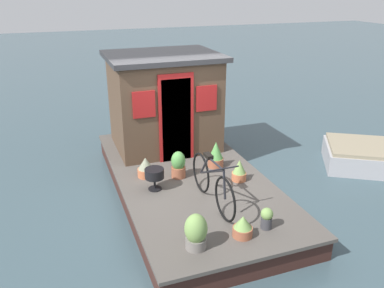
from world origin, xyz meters
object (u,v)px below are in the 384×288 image
(potted_plant_ivy, at_px, (243,227))
(potted_plant_basil, at_px, (178,165))
(potted_plant_rosemary, at_px, (267,218))
(charcoal_grill, at_px, (154,174))
(potted_plant_lavender, at_px, (239,171))
(potted_plant_sage, at_px, (216,155))
(potted_plant_geranium, at_px, (196,232))
(bicycle, at_px, (212,183))
(houseboat_cabin, at_px, (164,101))
(potted_plant_mint, at_px, (146,168))

(potted_plant_ivy, bearing_deg, potted_plant_basil, 7.62)
(potted_plant_rosemary, bearing_deg, charcoal_grill, 35.86)
(potted_plant_lavender, xyz_separation_m, potted_plant_basil, (0.51, 1.01, 0.05))
(potted_plant_sage, bearing_deg, potted_plant_rosemary, 176.59)
(potted_plant_lavender, xyz_separation_m, potted_plant_sage, (0.69, 0.18, 0.06))
(potted_plant_ivy, distance_m, potted_plant_geranium, 0.73)
(potted_plant_rosemary, relative_size, charcoal_grill, 0.85)
(potted_plant_sage, bearing_deg, bicycle, 154.41)
(potted_plant_basil, xyz_separation_m, charcoal_grill, (-0.32, 0.54, 0.04))
(potted_plant_rosemary, bearing_deg, potted_plant_ivy, 98.10)
(houseboat_cabin, distance_m, potted_plant_sage, 1.75)
(bicycle, xyz_separation_m, potted_plant_rosemary, (-0.92, -0.49, -0.21))
(potted_plant_sage, distance_m, charcoal_grill, 1.47)
(potted_plant_mint, bearing_deg, potted_plant_geranium, -176.94)
(potted_plant_sage, distance_m, potted_plant_geranium, 2.64)
(potted_plant_basil, bearing_deg, potted_plant_rosemary, -160.99)
(potted_plant_rosemary, distance_m, charcoal_grill, 2.13)
(bicycle, distance_m, charcoal_grill, 1.11)
(potted_plant_ivy, relative_size, potted_plant_geranium, 0.63)
(bicycle, xyz_separation_m, potted_plant_ivy, (-0.98, -0.07, -0.23))
(potted_plant_rosemary, bearing_deg, houseboat_cabin, 7.63)
(potted_plant_mint, distance_m, charcoal_grill, 0.56)
(bicycle, bearing_deg, potted_plant_mint, 29.96)
(charcoal_grill, bearing_deg, bicycle, -136.97)
(charcoal_grill, bearing_deg, potted_plant_basil, -59.71)
(potted_plant_ivy, relative_size, charcoal_grill, 0.83)
(potted_plant_basil, bearing_deg, potted_plant_sage, -77.85)
(houseboat_cabin, relative_size, bicycle, 1.39)
(potted_plant_ivy, bearing_deg, potted_plant_mint, 20.06)
(potted_plant_rosemary, relative_size, potted_plant_geranium, 0.64)
(potted_plant_sage, bearing_deg, potted_plant_lavender, -165.68)
(houseboat_cabin, bearing_deg, potted_plant_geranium, 170.02)
(potted_plant_rosemary, bearing_deg, potted_plant_geranium, 94.21)
(potted_plant_lavender, bearing_deg, potted_plant_mint, 65.05)
(potted_plant_mint, height_order, potted_plant_geranium, potted_plant_geranium)
(potted_plant_mint, bearing_deg, potted_plant_sage, -92.01)
(houseboat_cabin, xyz_separation_m, potted_plant_basil, (-1.61, 0.21, -0.78))
(potted_plant_rosemary, bearing_deg, bicycle, 28.25)
(potted_plant_lavender, relative_size, potted_plant_basil, 0.79)
(potted_plant_ivy, bearing_deg, potted_plant_geranium, 91.92)
(houseboat_cabin, xyz_separation_m, potted_plant_geranium, (-3.74, 0.66, -0.78))
(potted_plant_lavender, distance_m, potted_plant_sage, 0.71)
(houseboat_cabin, relative_size, potted_plant_geranium, 4.45)
(potted_plant_basil, height_order, potted_plant_geranium, potted_plant_geranium)
(houseboat_cabin, height_order, potted_plant_geranium, houseboat_cabin)
(potted_plant_basil, relative_size, charcoal_grill, 1.30)
(potted_plant_rosemary, distance_m, potted_plant_basil, 2.16)
(houseboat_cabin, height_order, potted_plant_sage, houseboat_cabin)
(potted_plant_lavender, bearing_deg, potted_plant_basil, 63.40)
(potted_plant_basil, bearing_deg, potted_plant_ivy, -172.38)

